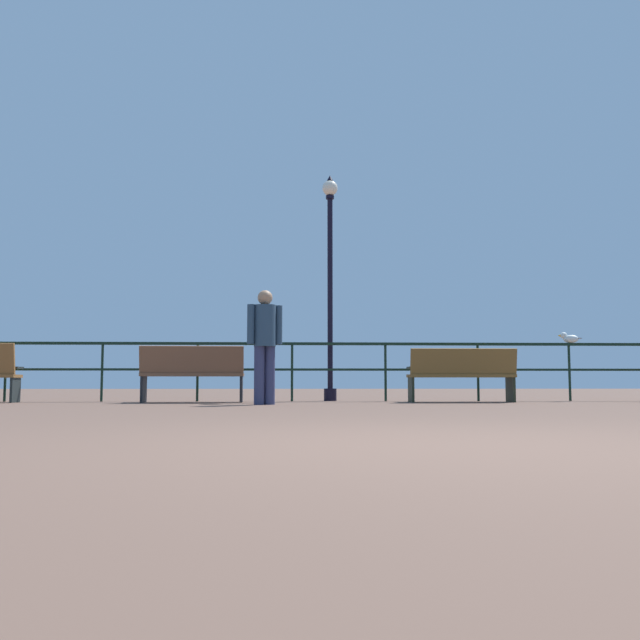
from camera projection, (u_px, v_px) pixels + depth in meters
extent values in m
plane|color=brown|center=(446.00, 446.00, 3.73)|extent=(60.00, 60.00, 0.00)
cube|color=black|center=(339.00, 344.00, 12.29)|extent=(18.10, 0.05, 0.05)
cube|color=black|center=(339.00, 370.00, 12.25)|extent=(18.10, 0.04, 0.04)
cylinder|color=black|center=(5.00, 372.00, 12.02)|extent=(0.04, 0.04, 1.01)
cylinder|color=black|center=(102.00, 372.00, 12.08)|extent=(0.04, 0.04, 1.01)
cylinder|color=black|center=(198.00, 372.00, 12.15)|extent=(0.04, 0.04, 1.01)
cylinder|color=black|center=(292.00, 372.00, 12.22)|extent=(0.04, 0.04, 1.01)
cylinder|color=black|center=(386.00, 372.00, 12.28)|extent=(0.04, 0.04, 1.01)
cylinder|color=black|center=(478.00, 373.00, 12.35)|extent=(0.04, 0.04, 1.01)
cylinder|color=black|center=(569.00, 373.00, 12.41)|extent=(0.04, 0.04, 1.01)
cube|color=black|center=(15.00, 389.00, 11.46)|extent=(0.05, 0.39, 0.43)
cube|color=black|center=(20.00, 368.00, 11.65)|extent=(0.04, 0.30, 0.04)
cube|color=brown|center=(193.00, 375.00, 11.57)|extent=(1.70, 0.55, 0.05)
cube|color=brown|center=(192.00, 360.00, 11.37)|extent=(1.69, 0.20, 0.47)
cube|color=black|center=(241.00, 389.00, 11.62)|extent=(0.06, 0.43, 0.45)
cube|color=black|center=(242.00, 367.00, 11.84)|extent=(0.05, 0.34, 0.04)
cube|color=black|center=(144.00, 389.00, 11.49)|extent=(0.06, 0.43, 0.45)
cube|color=black|center=(146.00, 367.00, 11.71)|extent=(0.05, 0.34, 0.04)
cube|color=brown|center=(461.00, 376.00, 11.75)|extent=(1.77, 0.51, 0.05)
cube|color=brown|center=(464.00, 362.00, 11.55)|extent=(1.77, 0.14, 0.45)
cube|color=black|center=(511.00, 389.00, 11.76)|extent=(0.04, 0.44, 0.44)
cube|color=black|center=(507.00, 368.00, 11.99)|extent=(0.04, 0.35, 0.04)
cube|color=black|center=(411.00, 389.00, 11.71)|extent=(0.04, 0.44, 0.44)
cube|color=black|center=(409.00, 368.00, 11.93)|extent=(0.04, 0.35, 0.04)
cylinder|color=black|center=(330.00, 395.00, 12.47)|extent=(0.23, 0.23, 0.22)
cylinder|color=black|center=(330.00, 293.00, 12.63)|extent=(0.09, 0.09, 3.46)
cylinder|color=black|center=(330.00, 197.00, 12.78)|extent=(0.15, 0.15, 0.06)
sphere|color=#EDE1C7|center=(330.00, 188.00, 12.80)|extent=(0.28, 0.28, 0.28)
cone|color=black|center=(330.00, 178.00, 12.82)|extent=(0.11, 0.11, 0.10)
cylinder|color=navy|center=(259.00, 375.00, 10.42)|extent=(0.16, 0.16, 0.87)
cylinder|color=navy|center=(270.00, 375.00, 10.49)|extent=(0.16, 0.16, 0.87)
cylinder|color=#294056|center=(265.00, 326.00, 10.52)|extent=(0.33, 0.33, 0.63)
cylinder|color=#294056|center=(251.00, 324.00, 10.43)|extent=(0.11, 0.11, 0.59)
cylinder|color=#294056|center=(279.00, 325.00, 10.61)|extent=(0.11, 0.11, 0.59)
sphere|color=#A77D5C|center=(265.00, 298.00, 10.56)|extent=(0.23, 0.23, 0.23)
ellipsoid|color=silver|center=(571.00, 339.00, 12.47)|extent=(0.30, 0.26, 0.14)
ellipsoid|color=#8D929E|center=(571.00, 338.00, 12.47)|extent=(0.26, 0.21, 0.05)
sphere|color=silver|center=(564.00, 336.00, 12.52)|extent=(0.12, 0.12, 0.12)
cone|color=gold|center=(559.00, 336.00, 12.55)|extent=(0.07, 0.06, 0.05)
cube|color=#8D929E|center=(579.00, 338.00, 12.41)|extent=(0.11, 0.10, 0.02)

